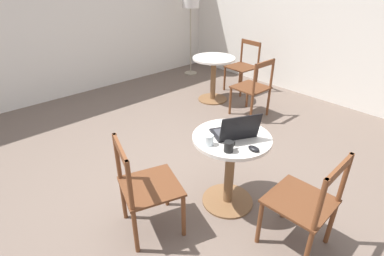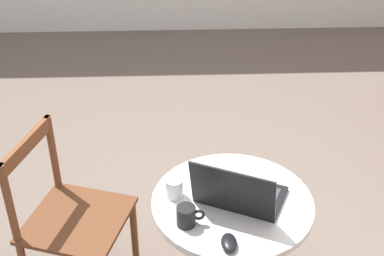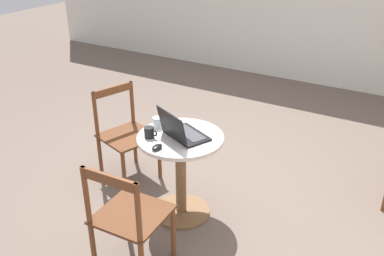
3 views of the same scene
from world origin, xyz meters
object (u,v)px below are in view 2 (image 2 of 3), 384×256
Objects in this scene: chair_near_left at (69,218)px; mouse at (229,243)px; drinking_glass at (174,188)px; cafe_table_near at (230,241)px; mug at (187,216)px; laptop at (239,193)px.

chair_near_left is 0.91m from mouse.
cafe_table_near is at bearing -9.17° from drinking_glass.
mouse is at bearing -98.80° from cafe_table_near.
mug is at bearing 141.15° from mouse.
cafe_table_near is 0.78m from chair_near_left.
drinking_glass is at bearing 104.89° from mug.
mug is at bearing -145.21° from cafe_table_near.
laptop is at bearing -24.40° from cafe_table_near.
chair_near_left is 2.00× the size of laptop.
mouse is 0.90× the size of mug.
mug is 0.18m from drinking_glass.
laptop reaches higher than cafe_table_near.
cafe_table_near is 0.36m from drinking_glass.
laptop reaches higher than mouse.
chair_near_left is at bearing 144.96° from mouse.
laptop is at bearing -17.78° from chair_near_left.
drinking_glass is (-0.05, 0.17, 0.00)m from mug.
laptop reaches higher than drinking_glass.
mug is at bearing -75.11° from drinking_glass.
cafe_table_near is 8.31× the size of drinking_glass.
laptop is 0.26m from mouse.
cafe_table_near is 0.28m from laptop.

